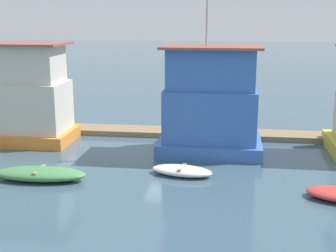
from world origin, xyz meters
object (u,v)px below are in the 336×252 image
mooring_post_far_left (61,121)px  houseboat_orange (9,97)px  houseboat_blue (210,104)px  dinghy_green (40,174)px  dinghy_white (182,171)px

mooring_post_far_left → houseboat_orange: bearing=-151.4°
houseboat_orange → houseboat_blue: size_ratio=0.73×
dinghy_green → mooring_post_far_left: 7.36m
dinghy_green → mooring_post_far_left: (-1.66, 7.14, 0.61)m
houseboat_orange → dinghy_green: 7.44m
houseboat_orange → houseboat_blue: 10.94m
dinghy_white → mooring_post_far_left: (-7.52, 5.75, 0.67)m
houseboat_blue → dinghy_white: bearing=-105.2°
dinghy_green → mooring_post_far_left: bearing=103.1°
houseboat_orange → mooring_post_far_left: size_ratio=3.91×
houseboat_orange → dinghy_green: (4.05, -5.84, -2.18)m
houseboat_orange → dinghy_green: houseboat_orange is taller
mooring_post_far_left → houseboat_blue: bearing=-13.5°
dinghy_green → houseboat_orange: bearing=124.7°
dinghy_white → mooring_post_far_left: 9.49m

